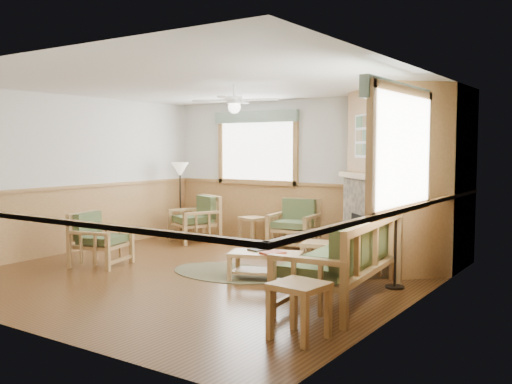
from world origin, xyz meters
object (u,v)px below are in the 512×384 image
Objects in this scene: sofa at (342,259)px; end_table_chairs at (253,230)px; floor_lamp_right at (396,227)px; armchair_left at (101,239)px; coffee_table at (265,266)px; armchair_back_left at (194,219)px; footstool at (319,255)px; armchair_back_right at (294,224)px; end_table_sofa at (299,311)px; floor_lamp_left at (180,200)px.

end_table_chairs is (-3.14, 2.74, -0.25)m from sofa.
floor_lamp_right is at bearing -27.93° from end_table_chairs.
floor_lamp_right is at bearing -89.94° from armchair_left.
sofa is at bearing -34.56° from coffee_table.
armchair_back_left is at bearing -9.56° from armchair_left.
footstool is at bearing -32.45° from end_table_chairs.
armchair_back_right is at bearing 91.54° from coffee_table.
coffee_table is 2.39m from end_table_sofa.
floor_lamp_right is (4.49, -1.34, 0.35)m from armchair_back_left.
armchair_left is 3.33m from footstool.
floor_lamp_right is (0.32, 0.91, 0.30)m from sofa.
end_table_sofa is 6.34m from floor_lamp_left.
floor_lamp_left is 0.96× the size of floor_lamp_right.
coffee_table is at bearing -31.81° from floor_lamp_left.
armchair_back_left reaches higher than footstool.
footstool is 3.83m from floor_lamp_left.
sofa reaches higher than end_table_sofa.
end_table_sofa reaches higher than coffee_table.
end_table_chairs is 0.31× the size of floor_lamp_right.
armchair_back_left is (-4.18, 2.25, -0.05)m from sofa.
armchair_back_right is at bearing 39.07° from armchair_back_left.
armchair_back_right is at bearing 7.00° from floor_lamp_left.
end_table_chairs is 1.08× the size of footstool.
floor_lamp_right is (0.06, 2.39, 0.52)m from end_table_sofa.
floor_lamp_right is (4.25, 1.16, 0.38)m from armchair_left.
armchair_back_left is 0.56× the size of floor_lamp_right.
armchair_left is 1.77× the size of footstool.
coffee_table is at bearing -8.94° from armchair_back_left.
end_table_chairs is at bearing 10.89° from floor_lamp_left.
armchair_back_right is at bearing -145.90° from sofa.
sofa is 4.66× the size of footstool.
coffee_table is at bearing -102.90° from footstool.
end_table_sofa is (3.40, -4.22, 0.02)m from end_table_chairs.
footstool is at bearing 114.40° from end_table_sofa.
armchair_left is at bearing -127.06° from armchair_back_right.
floor_lamp_left is at bearing 164.25° from footstool.
floor_lamp_right is (1.62, 0.58, 0.60)m from coffee_table.
end_table_sofa is at bearing -67.08° from armchair_back_right.
armchair_back_left reaches higher than armchair_left.
armchair_left is at bearing -149.92° from footstool.
footstool reaches higher than coffee_table.
footstool is (3.12, -0.84, -0.24)m from armchair_back_left.
end_table_sofa is (4.19, -1.23, -0.14)m from armchair_left.
coffee_table is at bearing -160.43° from floor_lamp_right.
sofa is 1.79m from footstool.
armchair_left is 1.64× the size of end_table_chairs.
footstool is at bearing -55.70° from armchair_back_right.
armchair_back_left reaches higher than end_table_chairs.
floor_lamp_right reaches higher than footstool.
armchair_back_left is 1.08× the size of armchair_left.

